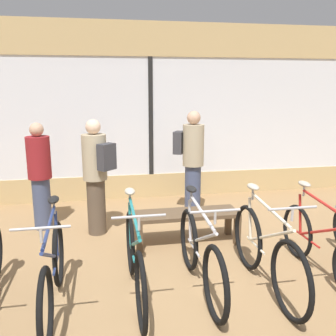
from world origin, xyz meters
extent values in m
plane|color=#99754C|center=(0.00, 0.00, 0.00)|extent=(24.00, 24.00, 0.00)
cube|color=tan|center=(0.00, 3.25, 0.23)|extent=(12.00, 0.08, 0.45)
cube|color=white|center=(0.00, 3.25, 1.52)|extent=(12.00, 0.04, 2.15)
cube|color=tan|center=(0.00, 3.25, 2.90)|extent=(12.00, 0.08, 0.60)
cube|color=black|center=(0.00, 3.22, 1.52)|extent=(0.08, 0.02, 2.15)
torus|color=black|center=(-1.43, 0.24, 0.34)|extent=(0.05, 0.69, 0.69)
torus|color=black|center=(-1.43, -0.79, 0.34)|extent=(0.05, 0.69, 0.69)
cylinder|color=navy|center=(-1.43, -0.31, 0.58)|extent=(0.03, 0.96, 0.51)
cylinder|color=navy|center=(-1.43, 0.20, 0.58)|extent=(0.03, 0.11, 0.49)
cylinder|color=navy|center=(-1.43, -0.28, 0.86)|extent=(0.03, 0.89, 0.10)
cylinder|color=navy|center=(-1.43, 0.01, 0.34)|extent=(0.03, 0.46, 0.03)
cylinder|color=#B2B2B7|center=(-1.43, 0.16, 0.89)|extent=(0.02, 0.02, 0.14)
ellipsoid|color=black|center=(-1.43, 0.16, 0.97)|extent=(0.11, 0.22, 0.06)
cylinder|color=#B2B2B7|center=(-1.43, -0.73, 0.95)|extent=(0.02, 0.02, 0.12)
cylinder|color=#ADADB2|center=(-1.43, -0.73, 1.01)|extent=(0.46, 0.02, 0.02)
torus|color=black|center=(-0.65, 0.35, 0.36)|extent=(0.05, 0.71, 0.71)
torus|color=black|center=(-0.65, -0.70, 0.36)|extent=(0.05, 0.71, 0.71)
cylinder|color=#1E7A7F|center=(-0.65, -0.22, 0.60)|extent=(0.03, 0.99, 0.51)
cylinder|color=#1E7A7F|center=(-0.65, 0.31, 0.60)|extent=(0.03, 0.11, 0.49)
cylinder|color=#1E7A7F|center=(-0.65, -0.19, 0.87)|extent=(0.03, 0.92, 0.10)
cylinder|color=#1E7A7F|center=(-0.65, 0.11, 0.36)|extent=(0.03, 0.48, 0.03)
cylinder|color=#B2B2B7|center=(-0.65, 0.27, 0.91)|extent=(0.02, 0.02, 0.14)
ellipsoid|color=#B2A893|center=(-0.65, 0.27, 0.99)|extent=(0.11, 0.22, 0.06)
cylinder|color=#B2B2B7|center=(-0.65, -0.64, 0.97)|extent=(0.02, 0.02, 0.12)
cylinder|color=#ADADB2|center=(-0.65, -0.64, 1.03)|extent=(0.46, 0.02, 0.02)
torus|color=black|center=(0.03, 0.33, 0.35)|extent=(0.05, 0.71, 0.71)
torus|color=black|center=(0.03, -0.68, 0.35)|extent=(0.05, 0.71, 0.71)
cylinder|color=#BCBCC1|center=(0.03, -0.22, 0.59)|extent=(0.03, 0.95, 0.51)
cylinder|color=#BCBCC1|center=(0.03, 0.29, 0.59)|extent=(0.03, 0.11, 0.49)
cylinder|color=#BCBCC1|center=(0.03, -0.19, 0.87)|extent=(0.03, 0.87, 0.10)
cylinder|color=#BCBCC1|center=(0.03, 0.10, 0.35)|extent=(0.03, 0.46, 0.03)
cylinder|color=#B2B2B7|center=(0.03, 0.25, 0.90)|extent=(0.02, 0.02, 0.14)
ellipsoid|color=black|center=(0.03, 0.25, 0.98)|extent=(0.11, 0.22, 0.06)
cylinder|color=#B2B2B7|center=(0.03, -0.62, 0.96)|extent=(0.02, 0.02, 0.12)
cylinder|color=#ADADB2|center=(0.03, -0.62, 1.02)|extent=(0.46, 0.02, 0.02)
torus|color=black|center=(0.71, 0.22, 0.37)|extent=(0.05, 0.75, 0.75)
torus|color=black|center=(0.71, -0.79, 0.37)|extent=(0.05, 0.75, 0.75)
cylinder|color=beige|center=(0.71, -0.32, 0.61)|extent=(0.03, 0.94, 0.51)
cylinder|color=beige|center=(0.71, 0.18, 0.61)|extent=(0.03, 0.11, 0.49)
cylinder|color=beige|center=(0.71, -0.29, 0.89)|extent=(0.03, 0.87, 0.10)
cylinder|color=beige|center=(0.71, -0.01, 0.37)|extent=(0.03, 0.45, 0.03)
cylinder|color=#B2B2B7|center=(0.71, 0.14, 0.92)|extent=(0.02, 0.02, 0.14)
ellipsoid|color=#B2A893|center=(0.71, 0.14, 1.00)|extent=(0.11, 0.22, 0.06)
cylinder|color=#B2B2B7|center=(0.71, -0.73, 0.98)|extent=(0.02, 0.02, 0.12)
cylinder|color=#ADADB2|center=(0.71, -0.73, 1.04)|extent=(0.46, 0.02, 0.02)
torus|color=black|center=(1.42, 0.37, 0.33)|extent=(0.05, 0.66, 0.66)
cylinder|color=red|center=(1.42, -0.20, 0.57)|extent=(0.03, 1.01, 0.51)
cylinder|color=red|center=(1.42, 0.33, 0.57)|extent=(0.03, 0.11, 0.49)
cylinder|color=red|center=(1.42, -0.17, 0.85)|extent=(0.03, 0.94, 0.10)
cylinder|color=red|center=(1.42, 0.13, 0.33)|extent=(0.03, 0.49, 0.03)
cylinder|color=#B2B2B7|center=(1.42, 0.29, 0.88)|extent=(0.02, 0.02, 0.14)
ellipsoid|color=#B2A893|center=(1.42, 0.29, 0.96)|extent=(0.11, 0.22, 0.06)
cube|color=brown|center=(0.17, 1.03, 0.41)|extent=(1.40, 0.44, 0.05)
cube|color=brown|center=(-0.49, 0.85, 0.19)|extent=(0.08, 0.08, 0.39)
cube|color=brown|center=(0.83, 0.85, 0.19)|extent=(0.08, 0.08, 0.39)
cube|color=brown|center=(-0.49, 1.21, 0.19)|extent=(0.08, 0.08, 0.39)
cube|color=brown|center=(0.83, 1.21, 0.19)|extent=(0.08, 0.08, 0.39)
cylinder|color=brown|center=(-1.03, 1.60, 0.40)|extent=(0.37, 0.37, 0.80)
cylinder|color=tan|center=(-1.03, 1.60, 1.12)|extent=(0.48, 0.48, 0.64)
sphere|color=beige|center=(-1.03, 1.60, 1.55)|extent=(0.21, 0.21, 0.21)
cube|color=#38383D|center=(-0.86, 1.43, 1.16)|extent=(0.27, 0.27, 0.36)
cylinder|color=#424C6B|center=(-1.82, 1.95, 0.39)|extent=(0.27, 0.27, 0.77)
cylinder|color=maroon|center=(-1.82, 1.95, 1.08)|extent=(0.36, 0.36, 0.61)
sphere|color=tan|center=(-1.82, 1.95, 1.49)|extent=(0.20, 0.20, 0.20)
cube|color=#38383D|center=(-1.84, 2.19, 1.11)|extent=(0.25, 0.15, 0.36)
cylinder|color=#424C6B|center=(0.53, 2.12, 0.42)|extent=(0.35, 0.35, 0.83)
cylinder|color=tan|center=(0.53, 2.12, 1.16)|extent=(0.46, 0.46, 0.66)
sphere|color=tan|center=(0.53, 2.12, 1.60)|extent=(0.22, 0.22, 0.22)
cube|color=#38383D|center=(0.32, 2.23, 1.20)|extent=(0.24, 0.28, 0.36)
camera|label=1|loc=(-0.95, -3.62, 2.12)|focal=40.00mm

